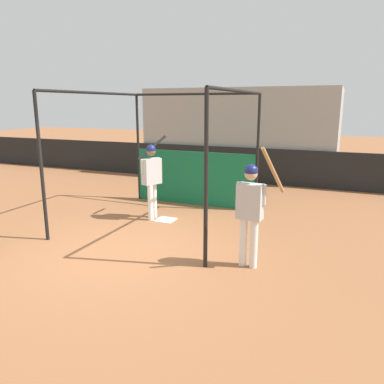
# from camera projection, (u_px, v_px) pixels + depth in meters

# --- Properties ---
(ground_plane) EXTENTS (60.00, 60.00, 0.00)m
(ground_plane) POSITION_uv_depth(u_px,v_px,m) (114.00, 254.00, 6.91)
(ground_plane) COLOR #935B38
(outfield_wall) EXTENTS (24.00, 0.12, 1.23)m
(outfield_wall) POSITION_uv_depth(u_px,v_px,m) (230.00, 164.00, 13.34)
(outfield_wall) COLOR black
(outfield_wall) RESTS_ON ground
(bleacher_section) EXTENTS (7.05, 4.00, 3.31)m
(bleacher_section) POSITION_uv_depth(u_px,v_px,m) (245.00, 131.00, 14.96)
(bleacher_section) COLOR #9E9E99
(bleacher_section) RESTS_ON ground
(batting_cage) EXTENTS (3.52, 3.78, 2.99)m
(batting_cage) POSITION_uv_depth(u_px,v_px,m) (184.00, 161.00, 9.48)
(batting_cage) COLOR black
(batting_cage) RESTS_ON ground
(home_plate) EXTENTS (0.44, 0.44, 0.02)m
(home_plate) POSITION_uv_depth(u_px,v_px,m) (166.00, 220.00, 8.94)
(home_plate) COLOR white
(home_plate) RESTS_ON ground
(player_batter) EXTENTS (0.62, 0.97, 1.96)m
(player_batter) POSITION_uv_depth(u_px,v_px,m) (152.00, 174.00, 8.84)
(player_batter) COLOR white
(player_batter) RESTS_ON ground
(player_waiting) EXTENTS (0.79, 0.52, 2.09)m
(player_waiting) POSITION_uv_depth(u_px,v_px,m) (250.00, 206.00, 6.16)
(player_waiting) COLOR white
(player_waiting) RESTS_ON ground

